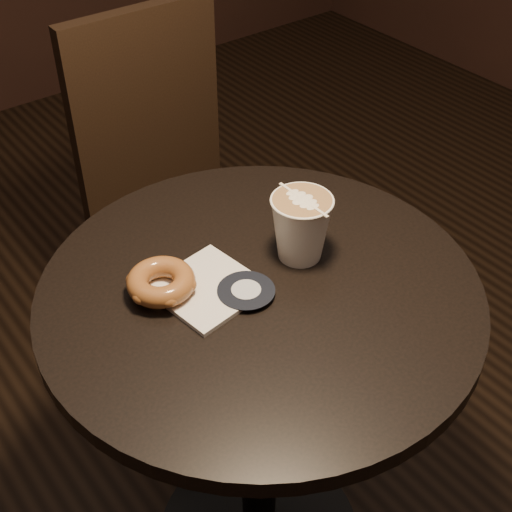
% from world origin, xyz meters
% --- Properties ---
extents(cafe_table, '(0.70, 0.70, 0.75)m').
position_xyz_m(cafe_table, '(0.00, 0.00, 0.55)').
color(cafe_table, black).
rests_on(cafe_table, ground).
extents(chair, '(0.38, 0.38, 0.94)m').
position_xyz_m(chair, '(0.19, 0.60, 0.53)').
color(chair, black).
rests_on(chair, ground).
extents(pastry_bag, '(0.16, 0.16, 0.01)m').
position_xyz_m(pastry_bag, '(-0.07, 0.04, 0.75)').
color(pastry_bag, silver).
rests_on(pastry_bag, cafe_table).
extents(doughnut, '(0.11, 0.11, 0.03)m').
position_xyz_m(doughnut, '(-0.13, 0.08, 0.78)').
color(doughnut, brown).
rests_on(doughnut, pastry_bag).
extents(latte_cup, '(0.10, 0.10, 0.11)m').
position_xyz_m(latte_cup, '(0.10, 0.02, 0.81)').
color(latte_cup, white).
rests_on(latte_cup, cafe_table).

